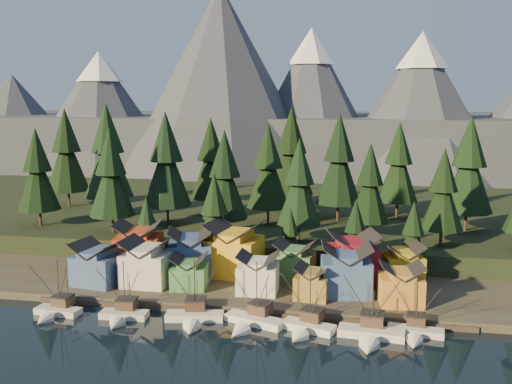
% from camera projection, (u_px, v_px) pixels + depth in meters
% --- Properties ---
extents(ground, '(500.00, 500.00, 0.00)m').
position_uv_depth(ground, '(225.00, 352.00, 88.11)').
color(ground, black).
rests_on(ground, ground).
extents(shore_strip, '(400.00, 50.00, 1.50)m').
position_uv_depth(shore_strip, '(267.00, 271.00, 126.80)').
color(shore_strip, '#383329').
rests_on(shore_strip, ground).
extents(hillside, '(420.00, 100.00, 6.00)m').
position_uv_depth(hillside, '(294.00, 216.00, 174.96)').
color(hillside, black).
rests_on(hillside, ground).
extents(dock, '(80.00, 4.00, 1.00)m').
position_uv_depth(dock, '(247.00, 310.00, 104.04)').
color(dock, '#483E34').
rests_on(dock, ground).
extents(mountain_ridge, '(560.00, 190.00, 90.00)m').
position_uv_depth(mountain_ridge, '(314.00, 124.00, 291.91)').
color(mountain_ridge, '#4B5160').
rests_on(mountain_ridge, ground).
extents(boat_0, '(8.78, 9.41, 11.35)m').
position_uv_depth(boat_0, '(54.00, 304.00, 102.32)').
color(boat_0, beige).
rests_on(boat_0, ground).
extents(boat_1, '(8.81, 9.51, 11.54)m').
position_uv_depth(boat_1, '(122.00, 307.00, 100.50)').
color(boat_1, beige).
rests_on(boat_1, ground).
extents(boat_2, '(10.85, 11.51, 12.40)m').
position_uv_depth(boat_2, '(194.00, 309.00, 99.42)').
color(boat_2, silver).
rests_on(boat_2, ground).
extents(boat_3, '(11.46, 11.92, 12.24)m').
position_uv_depth(boat_3, '(251.00, 314.00, 97.69)').
color(boat_3, white).
rests_on(boat_3, ground).
extents(boat_4, '(9.73, 10.38, 12.10)m').
position_uv_depth(boat_4, '(306.00, 318.00, 95.04)').
color(boat_4, white).
rests_on(boat_4, ground).
extents(boat_5, '(11.30, 12.14, 12.92)m').
position_uv_depth(boat_5, '(371.00, 325.00, 92.12)').
color(boat_5, silver).
rests_on(boat_5, ground).
extents(boat_6, '(9.63, 10.28, 10.64)m').
position_uv_depth(boat_6, '(416.00, 325.00, 93.37)').
color(boat_6, silver).
rests_on(boat_6, ground).
extents(house_front_0, '(9.93, 9.53, 8.76)m').
position_uv_depth(house_front_0, '(98.00, 262.00, 115.11)').
color(house_front_0, '#364F80').
rests_on(house_front_0, shore_strip).
extents(house_front_1, '(9.32, 8.97, 9.44)m').
position_uv_depth(house_front_1, '(147.00, 261.00, 114.67)').
color(house_front_1, beige).
rests_on(house_front_1, shore_strip).
extents(house_front_2, '(7.58, 7.63, 6.67)m').
position_uv_depth(house_front_2, '(189.00, 271.00, 112.81)').
color(house_front_2, '#46824B').
rests_on(house_front_2, shore_strip).
extents(house_front_3, '(7.80, 7.45, 7.78)m').
position_uv_depth(house_front_3, '(258.00, 272.00, 110.19)').
color(house_front_3, silver).
rests_on(house_front_3, shore_strip).
extents(house_front_4, '(6.85, 7.29, 6.36)m').
position_uv_depth(house_front_4, '(312.00, 281.00, 107.16)').
color(house_front_4, olive).
rests_on(house_front_4, shore_strip).
extents(house_front_5, '(10.29, 9.56, 9.74)m').
position_uv_depth(house_front_5, '(346.00, 269.00, 108.76)').
color(house_front_5, '#3A588A').
rests_on(house_front_5, shore_strip).
extents(house_front_6, '(8.43, 8.06, 7.64)m').
position_uv_depth(house_front_6, '(401.00, 283.00, 103.87)').
color(house_front_6, '#C68A33').
rests_on(house_front_6, shore_strip).
extents(house_back_0, '(11.10, 10.78, 10.54)m').
position_uv_depth(house_back_0, '(139.00, 244.00, 125.12)').
color(house_back_0, '#A43819').
rests_on(house_back_0, shore_strip).
extents(house_back_1, '(10.95, 11.03, 10.04)m').
position_uv_depth(house_back_1, '(190.00, 252.00, 120.27)').
color(house_back_1, '#364D81').
rests_on(house_back_1, shore_strip).
extents(house_back_2, '(12.02, 11.28, 11.36)m').
position_uv_depth(house_back_2, '(234.00, 248.00, 120.81)').
color(house_back_2, gold).
rests_on(house_back_2, shore_strip).
extents(house_back_3, '(8.79, 8.05, 8.03)m').
position_uv_depth(house_back_3, '(295.00, 260.00, 118.05)').
color(house_back_3, '#417842').
rests_on(house_back_3, shore_strip).
extents(house_back_4, '(11.66, 11.38, 10.56)m').
position_uv_depth(house_back_4, '(352.00, 256.00, 115.63)').
color(house_back_4, maroon).
rests_on(house_back_4, shore_strip).
extents(house_back_5, '(8.96, 9.03, 8.39)m').
position_uv_depth(house_back_5, '(402.00, 263.00, 114.92)').
color(house_back_5, gold).
rests_on(house_back_5, shore_strip).
extents(tree_hill_0, '(10.93, 10.93, 25.47)m').
position_uv_depth(tree_hill_0, '(38.00, 172.00, 146.47)').
color(tree_hill_0, '#332319').
rests_on(tree_hill_0, hillside).
extents(tree_hill_1, '(13.61, 13.61, 31.71)m').
position_uv_depth(tree_hill_1, '(108.00, 154.00, 159.29)').
color(tree_hill_1, '#332319').
rests_on(tree_hill_1, hillside).
extents(tree_hill_2, '(11.10, 11.10, 25.85)m').
position_uv_depth(tree_hill_2, '(111.00, 176.00, 138.61)').
color(tree_hill_2, '#332319').
rests_on(tree_hill_2, hillside).
extents(tree_hill_3, '(12.71, 12.71, 29.60)m').
position_uv_depth(tree_hill_3, '(166.00, 163.00, 148.13)').
color(tree_hill_3, '#332319').
rests_on(tree_hill_3, hillside).
extents(tree_hill_4, '(11.83, 11.83, 27.55)m').
position_uv_depth(tree_hill_4, '(211.00, 162.00, 161.43)').
color(tree_hill_4, '#332319').
rests_on(tree_hill_4, hillside).
extents(tree_hill_5, '(10.96, 10.96, 25.53)m').
position_uv_depth(tree_hill_5, '(225.00, 178.00, 135.55)').
color(tree_hill_5, '#332319').
rests_on(tree_hill_5, hillside).
extents(tree_hill_6, '(11.39, 11.39, 26.53)m').
position_uv_depth(tree_hill_6, '(268.00, 169.00, 148.58)').
color(tree_hill_6, '#332319').
rests_on(tree_hill_6, hillside).
extents(tree_hill_7, '(10.28, 10.28, 23.94)m').
position_uv_depth(tree_hill_7, '(299.00, 185.00, 130.52)').
color(tree_hill_7, '#332319').
rests_on(tree_hill_7, hillside).
extents(tree_hill_8, '(12.48, 12.48, 29.08)m').
position_uv_depth(tree_hill_8, '(339.00, 162.00, 151.92)').
color(tree_hill_8, '#332319').
rests_on(tree_hill_8, hillside).
extents(tree_hill_9, '(9.69, 9.69, 22.57)m').
position_uv_depth(tree_hill_9, '(370.00, 186.00, 134.56)').
color(tree_hill_9, '#332319').
rests_on(tree_hill_9, hillside).
extents(tree_hill_10, '(11.45, 11.45, 26.66)m').
position_uv_depth(tree_hill_10, '(398.00, 165.00, 157.02)').
color(tree_hill_10, '#332319').
rests_on(tree_hill_10, hillside).
extents(tree_hill_11, '(9.45, 9.45, 22.03)m').
position_uv_depth(tree_hill_11, '(443.00, 192.00, 126.89)').
color(tree_hill_11, '#332319').
rests_on(tree_hill_11, hillside).
extents(tree_hill_12, '(12.39, 12.39, 28.86)m').
position_uv_depth(tree_hill_12, '(469.00, 168.00, 140.37)').
color(tree_hill_12, '#332319').
rests_on(tree_hill_12, hillside).
extents(tree_hill_15, '(13.15, 13.15, 30.64)m').
position_uv_depth(tree_hill_15, '(291.00, 155.00, 164.00)').
color(tree_hill_15, '#332319').
rests_on(tree_hill_15, hillside).
extents(tree_hill_16, '(12.89, 12.89, 30.03)m').
position_uv_depth(tree_hill_16, '(67.00, 153.00, 172.38)').
color(tree_hill_16, '#332319').
rests_on(tree_hill_16, hillside).
extents(tree_shore_0, '(6.58, 6.58, 15.33)m').
position_uv_depth(tree_shore_0, '(147.00, 226.00, 130.35)').
color(tree_shore_0, '#332319').
rests_on(tree_shore_0, shore_strip).
extents(tree_shore_1, '(9.04, 9.04, 21.07)m').
position_uv_depth(tree_shore_1, '(215.00, 215.00, 126.97)').
color(tree_shore_1, '#332319').
rests_on(tree_shore_1, shore_strip).
extents(tree_shore_2, '(5.92, 5.92, 13.79)m').
position_uv_depth(tree_shore_2, '(290.00, 236.00, 124.57)').
color(tree_shore_2, '#332319').
rests_on(tree_shore_2, shore_strip).
extents(tree_shore_3, '(6.96, 6.96, 16.22)m').
position_uv_depth(tree_shore_3, '(355.00, 233.00, 121.84)').
color(tree_shore_3, '#332319').
rests_on(tree_shore_3, shore_strip).
extents(tree_shore_4, '(6.95, 6.95, 16.18)m').
position_uv_depth(tree_shore_4, '(413.00, 235.00, 119.69)').
color(tree_shore_4, '#332319').
rests_on(tree_shore_4, shore_strip).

